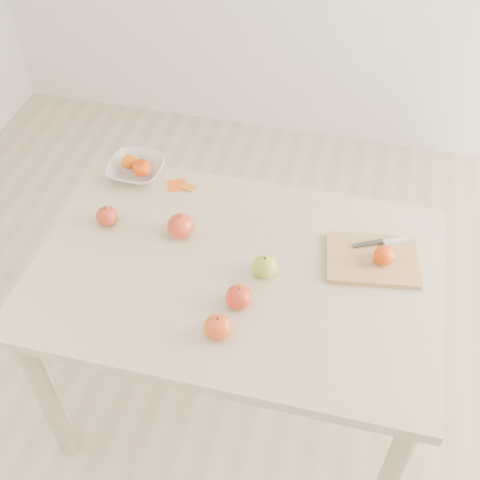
# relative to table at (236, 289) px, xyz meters

# --- Properties ---
(ground) EXTENTS (3.50, 3.50, 0.00)m
(ground) POSITION_rel_table_xyz_m (0.00, 0.00, -0.65)
(ground) COLOR #C6B293
(ground) RESTS_ON ground
(table) EXTENTS (1.20, 0.80, 0.75)m
(table) POSITION_rel_table_xyz_m (0.00, 0.00, 0.00)
(table) COLOR beige
(table) RESTS_ON ground
(cutting_board) EXTENTS (0.30, 0.23, 0.02)m
(cutting_board) POSITION_rel_table_xyz_m (0.39, 0.12, 0.11)
(cutting_board) COLOR tan
(cutting_board) RESTS_ON table
(board_tangerine) EXTENTS (0.06, 0.06, 0.05)m
(board_tangerine) POSITION_rel_table_xyz_m (0.42, 0.11, 0.14)
(board_tangerine) COLOR #DC4007
(board_tangerine) RESTS_ON cutting_board
(fruit_bowl) EXTENTS (0.19, 0.19, 0.05)m
(fruit_bowl) POSITION_rel_table_xyz_m (-0.44, 0.34, 0.12)
(fruit_bowl) COLOR silver
(fruit_bowl) RESTS_ON table
(bowl_tangerine_near) EXTENTS (0.06, 0.06, 0.05)m
(bowl_tangerine_near) POSITION_rel_table_xyz_m (-0.46, 0.35, 0.14)
(bowl_tangerine_near) COLOR #E86008
(bowl_tangerine_near) RESTS_ON fruit_bowl
(bowl_tangerine_far) EXTENTS (0.07, 0.07, 0.06)m
(bowl_tangerine_far) POSITION_rel_table_xyz_m (-0.41, 0.32, 0.15)
(bowl_tangerine_far) COLOR #DD3D07
(bowl_tangerine_far) RESTS_ON fruit_bowl
(orange_peel_a) EXTENTS (0.07, 0.07, 0.01)m
(orange_peel_a) POSITION_rel_table_xyz_m (-0.28, 0.31, 0.10)
(orange_peel_a) COLOR #E35110
(orange_peel_a) RESTS_ON table
(orange_peel_b) EXTENTS (0.05, 0.04, 0.01)m
(orange_peel_b) POSITION_rel_table_xyz_m (-0.24, 0.31, 0.10)
(orange_peel_b) COLOR #C9650E
(orange_peel_b) RESTS_ON table
(paring_knife) EXTENTS (0.16, 0.08, 0.01)m
(paring_knife) POSITION_rel_table_xyz_m (0.43, 0.19, 0.12)
(paring_knife) COLOR silver
(paring_knife) RESTS_ON cutting_board
(apple_green) EXTENTS (0.07, 0.07, 0.07)m
(apple_green) POSITION_rel_table_xyz_m (0.09, -0.00, 0.13)
(apple_green) COLOR #5B8B23
(apple_green) RESTS_ON table
(apple_red_b) EXTENTS (0.07, 0.07, 0.06)m
(apple_red_b) POSITION_rel_table_xyz_m (-0.44, 0.09, 0.13)
(apple_red_b) COLOR maroon
(apple_red_b) RESTS_ON table
(apple_red_c) EXTENTS (0.08, 0.08, 0.07)m
(apple_red_c) POSITION_rel_table_xyz_m (0.01, -0.24, 0.13)
(apple_red_c) COLOR #9F1308
(apple_red_c) RESTS_ON table
(apple_red_e) EXTENTS (0.07, 0.07, 0.07)m
(apple_red_e) POSITION_rel_table_xyz_m (0.04, -0.13, 0.13)
(apple_red_e) COLOR maroon
(apple_red_e) RESTS_ON table
(apple_red_a) EXTENTS (0.08, 0.08, 0.08)m
(apple_red_a) POSITION_rel_table_xyz_m (-0.20, 0.09, 0.14)
(apple_red_a) COLOR #92020C
(apple_red_a) RESTS_ON table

